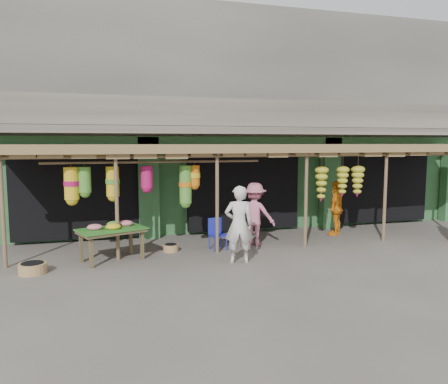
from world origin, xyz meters
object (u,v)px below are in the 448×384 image
object	(u,v)px
person_shopper	(255,214)
person_front	(239,224)
person_vendor	(336,208)
flower_table	(112,230)
blue_chair	(217,232)

from	to	relation	value
person_shopper	person_front	bearing A→B (deg)	92.54
person_vendor	person_front	bearing A→B (deg)	-14.75
flower_table	person_vendor	bearing A→B (deg)	-11.80
blue_chair	person_vendor	xyz separation A→B (m)	(4.01, 0.74, 0.38)
person_front	person_vendor	size ratio (longest dim) A/B	1.09
flower_table	person_vendor	distance (m)	6.82
blue_chair	flower_table	bearing A→B (deg)	178.47
blue_chair	person_front	distance (m)	1.50
flower_table	person_shopper	xyz separation A→B (m)	(3.85, 0.56, 0.12)
blue_chair	person_shopper	bearing A→B (deg)	-1.06
flower_table	person_front	xyz separation A→B (m)	(2.88, -1.03, 0.17)
flower_table	person_vendor	world-z (taller)	person_vendor
person_vendor	flower_table	bearing A→B (deg)	-34.52
flower_table	person_shopper	world-z (taller)	person_shopper
person_front	person_shopper	world-z (taller)	person_front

